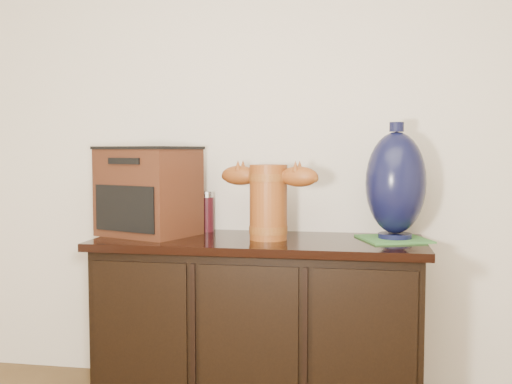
% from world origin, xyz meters
% --- Properties ---
extents(sideboard, '(1.46, 0.56, 0.75)m').
position_xyz_m(sideboard, '(0.00, 2.23, 0.39)').
color(sideboard, black).
rests_on(sideboard, ground).
extents(terracotta_vessel, '(0.47, 0.21, 0.33)m').
position_xyz_m(terracotta_vessel, '(0.05, 2.21, 0.94)').
color(terracotta_vessel, brown).
rests_on(terracotta_vessel, sideboard).
extents(tv_radio, '(0.50, 0.45, 0.41)m').
position_xyz_m(tv_radio, '(-0.53, 2.26, 0.96)').
color(tv_radio, '#3C1C0F').
rests_on(tv_radio, sideboard).
extents(green_mat, '(0.35, 0.35, 0.01)m').
position_xyz_m(green_mat, '(0.59, 2.30, 0.76)').
color(green_mat, '#387233').
rests_on(green_mat, sideboard).
extents(lamp_base, '(0.33, 0.33, 0.51)m').
position_xyz_m(lamp_base, '(0.60, 2.30, 1.01)').
color(lamp_base, black).
rests_on(lamp_base, green_mat).
extents(spray_can, '(0.07, 0.07, 0.20)m').
position_xyz_m(spray_can, '(-0.29, 2.42, 0.85)').
color(spray_can, '#520E19').
rests_on(spray_can, sideboard).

